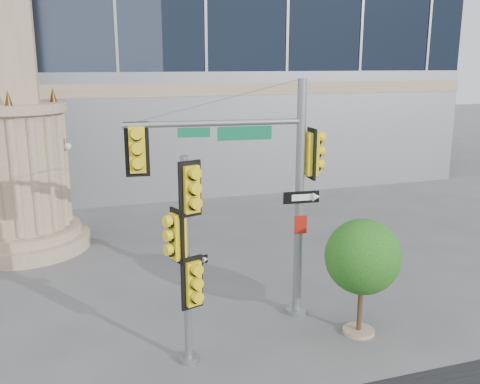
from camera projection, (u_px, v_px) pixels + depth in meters
name	position (u px, v px, depth m)	size (l,w,h in m)	color
ground	(280.00, 344.00, 12.47)	(120.00, 120.00, 0.00)	#545456
monument	(11.00, 90.00, 17.65)	(4.40, 4.40, 16.60)	#9E866B
main_signal_pole	(257.00, 176.00, 12.92)	(4.66, 0.86, 6.03)	slate
secondary_signal_pole	(187.00, 247.00, 11.02)	(0.86, 0.61, 4.58)	slate
street_tree	(364.00, 259.00, 12.59)	(1.83, 1.79, 2.86)	#9E866B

